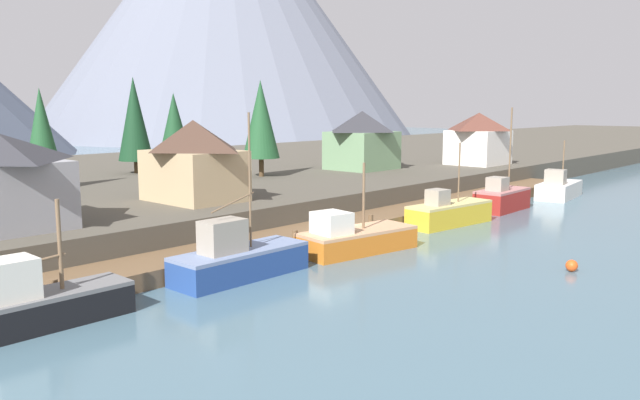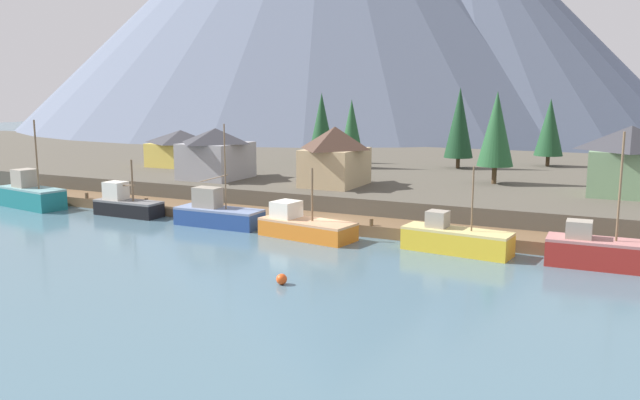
{
  "view_description": "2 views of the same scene",
  "coord_description": "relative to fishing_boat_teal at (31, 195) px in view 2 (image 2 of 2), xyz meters",
  "views": [
    {
      "loc": [
        -32.79,
        -28.43,
        9.65
      ],
      "look_at": [
        1.12,
        2.68,
        2.77
      ],
      "focal_mm": 35.7,
      "sensor_mm": 36.0,
      "label": 1
    },
    {
      "loc": [
        23.3,
        -49.32,
        12.1
      ],
      "look_at": [
        -1.81,
        2.37,
        2.42
      ],
      "focal_mm": 36.33,
      "sensor_mm": 36.0,
      "label": 2
    }
  ],
  "objects": [
    {
      "name": "ground_plane",
      "position": [
        33.36,
        22.26,
        -1.84
      ],
      "size": [
        400.0,
        400.0,
        1.0
      ],
      "primitive_type": "cube",
      "color": "#476675"
    },
    {
      "name": "dock",
      "position": [
        33.36,
        4.25,
        -0.84
      ],
      "size": [
        80.0,
        4.0,
        1.6
      ],
      "color": "brown",
      "rests_on": "ground_plane"
    },
    {
      "name": "shoreline_bank",
      "position": [
        33.36,
        34.26,
        -0.09
      ],
      "size": [
        400.0,
        56.0,
        2.5
      ],
      "primitive_type": "cube",
      "color": "#4C473D",
      "rests_on": "ground_plane"
    },
    {
      "name": "mountain_central_peak",
      "position": [
        10.43,
        129.66,
        29.81
      ],
      "size": [
        121.97,
        121.97,
        62.3
      ],
      "primitive_type": "cone",
      "color": "slate",
      "rests_on": "ground_plane"
    },
    {
      "name": "fishing_boat_teal",
      "position": [
        0.0,
        0.0,
        0.0
      ],
      "size": [
        8.56,
        4.23,
        9.23
      ],
      "rotation": [
        0.0,
        0.0,
        -0.17
      ],
      "color": "#196B70",
      "rests_on": "ground_plane"
    },
    {
      "name": "fishing_boat_black",
      "position": [
        12.13,
        0.94,
        -0.25
      ],
      "size": [
        7.11,
        2.42,
        5.58
      ],
      "rotation": [
        0.0,
        0.0,
        -0.01
      ],
      "color": "black",
      "rests_on": "ground_plane"
    },
    {
      "name": "fishing_boat_blue",
      "position": [
        23.07,
        0.72,
        -0.24
      ],
      "size": [
        8.2,
        2.8,
        9.26
      ],
      "rotation": [
        0.0,
        0.0,
        -0.0
      ],
      "color": "navy",
      "rests_on": "ground_plane"
    },
    {
      "name": "fishing_boat_orange",
      "position": [
        32.38,
        -0.06,
        -0.38
      ],
      "size": [
        8.58,
        4.38,
        5.91
      ],
      "rotation": [
        0.0,
        0.0,
        -0.16
      ],
      "color": "#CC6B1E",
      "rests_on": "ground_plane"
    },
    {
      "name": "fishing_boat_yellow",
      "position": [
        45.01,
        0.44,
        -0.33
      ],
      "size": [
        8.41,
        3.4,
        6.64
      ],
      "rotation": [
        0.0,
        0.0,
        -0.11
      ],
      "color": "gold",
      "rests_on": "ground_plane"
    },
    {
      "name": "fishing_boat_red",
      "position": [
        54.67,
        0.68,
        -0.2
      ],
      "size": [
        6.47,
        2.89,
        9.44
      ],
      "rotation": [
        0.0,
        0.0,
        0.03
      ],
      "color": "maroon",
      "rests_on": "ground_plane"
    },
    {
      "name": "house_grey",
      "position": [
        15.0,
        12.27,
        4.0
      ],
      "size": [
        6.47,
        7.35,
        5.57
      ],
      "color": "gray",
      "rests_on": "shoreline_bank"
    },
    {
      "name": "house_green",
      "position": [
        56.42,
        18.67,
        4.48
      ],
      "size": [
        7.08,
        6.32,
        6.51
      ],
      "color": "#6B8E66",
      "rests_on": "shoreline_bank"
    },
    {
      "name": "house_yellow",
      "position": [
        4.54,
        19.49,
        3.57
      ],
      "size": [
        8.38,
        5.25,
        4.71
      ],
      "color": "gold",
      "rests_on": "shoreline_bank"
    },
    {
      "name": "house_tan",
      "position": [
        29.21,
        12.94,
        4.26
      ],
      "size": [
        5.57,
        7.3,
        6.06
      ],
      "color": "tan",
      "rests_on": "shoreline_bank"
    },
    {
      "name": "conifer_near_left",
      "position": [
        43.71,
        21.45,
        6.89
      ],
      "size": [
        3.74,
        3.74,
        9.64
      ],
      "color": "#4C3823",
      "rests_on": "shoreline_bank"
    },
    {
      "name": "conifer_near_right",
      "position": [
        24.58,
        28.05,
        6.16
      ],
      "size": [
        3.02,
        3.02,
        8.62
      ],
      "color": "#4C3823",
      "rests_on": "shoreline_bank"
    },
    {
      "name": "conifer_mid_left",
      "position": [
        36.86,
        33.54,
        6.86
      ],
      "size": [
        3.6,
        3.6,
        10.08
      ],
      "color": "#4C3823",
      "rests_on": "shoreline_bank"
    },
    {
      "name": "conifer_mid_right",
      "position": [
        18.34,
        32.33,
        6.38
      ],
      "size": [
        3.53,
        3.53,
        9.41
      ],
      "color": "#4C3823",
      "rests_on": "shoreline_bank"
    },
    {
      "name": "conifer_back_left",
      "position": [
        46.77,
        40.79,
        6.18
      ],
      "size": [
        3.63,
        3.63,
        8.69
      ],
      "color": "#4C3823",
      "rests_on": "shoreline_bank"
    },
    {
      "name": "channel_buoy",
      "position": [
        37.2,
        -12.57,
        -0.99
      ],
      "size": [
        0.7,
        0.7,
        0.7
      ],
      "primitive_type": "sphere",
      "color": "#E04C19",
      "rests_on": "ground_plane"
    }
  ]
}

